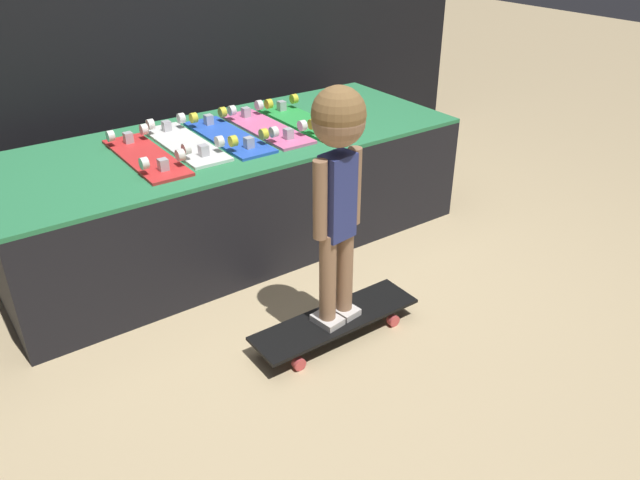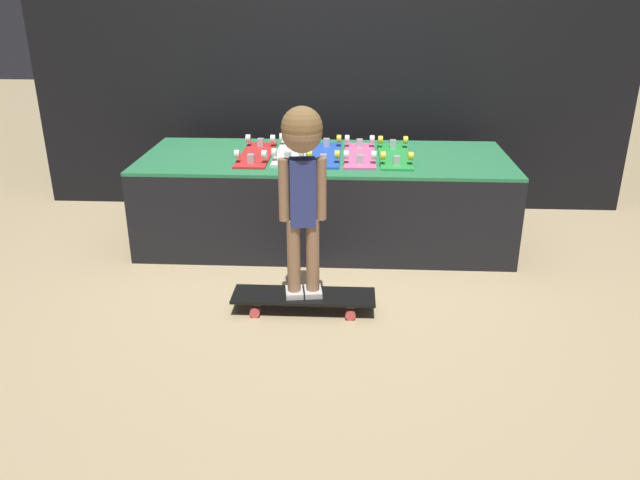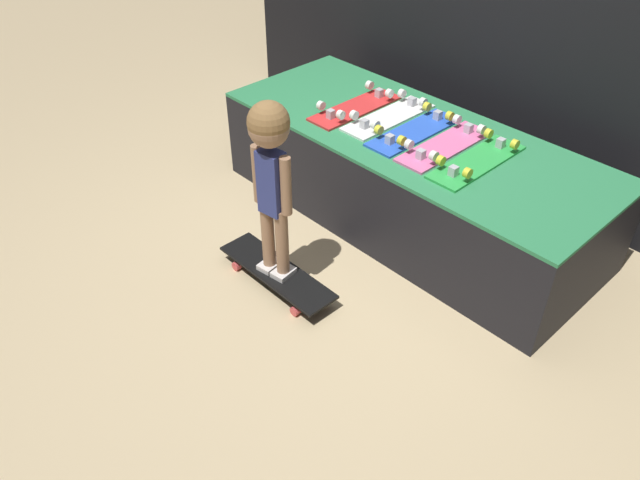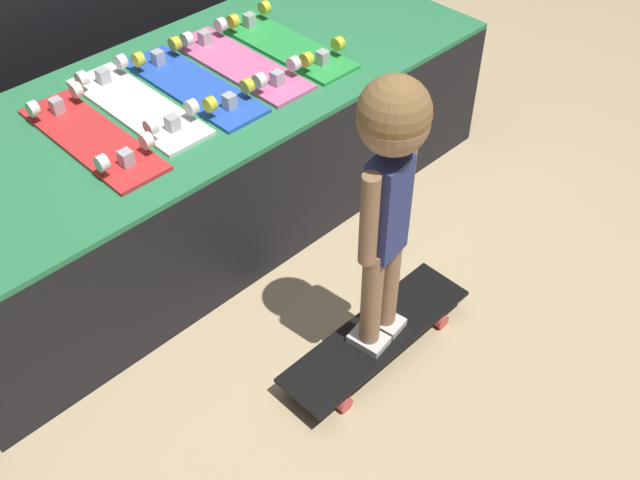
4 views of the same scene
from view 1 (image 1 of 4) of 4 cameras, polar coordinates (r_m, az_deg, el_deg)
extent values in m
plane|color=tan|center=(3.01, -2.67, -4.01)|extent=(16.00, 16.00, 0.00)
cube|color=black|center=(3.73, -14.80, 19.97)|extent=(4.38, 0.10, 2.22)
cube|color=black|center=(3.30, -8.03, 4.34)|extent=(2.34, 0.92, 0.56)
cube|color=#2D7F4C|center=(3.19, -8.38, 9.04)|extent=(2.34, 0.92, 0.02)
cube|color=red|center=(3.00, -15.65, 7.31)|extent=(0.19, 0.64, 0.01)
cube|color=#B7B7BC|center=(3.18, -17.13, 8.93)|extent=(0.04, 0.04, 0.05)
cylinder|color=white|center=(3.20, -15.80, 9.72)|extent=(0.03, 0.05, 0.05)
cylinder|color=white|center=(3.15, -18.61, 9.00)|extent=(0.03, 0.05, 0.05)
cube|color=#B7B7BC|center=(2.81, -14.15, 6.70)|extent=(0.04, 0.04, 0.05)
cylinder|color=white|center=(2.82, -12.66, 7.59)|extent=(0.03, 0.05, 0.05)
cylinder|color=white|center=(2.77, -15.78, 6.77)|extent=(0.03, 0.05, 0.05)
cube|color=white|center=(3.12, -12.25, 8.57)|extent=(0.19, 0.64, 0.01)
cube|color=#B7B7BC|center=(3.30, -13.86, 10.08)|extent=(0.04, 0.04, 0.05)
cylinder|color=white|center=(3.32, -12.58, 10.82)|extent=(0.03, 0.05, 0.05)
cylinder|color=white|center=(3.26, -15.26, 10.17)|extent=(0.03, 0.05, 0.05)
cube|color=#B7B7BC|center=(2.93, -10.59, 8.06)|extent=(0.04, 0.04, 0.05)
cylinder|color=white|center=(2.95, -9.19, 8.89)|extent=(0.03, 0.05, 0.05)
cylinder|color=white|center=(2.89, -12.12, 8.15)|extent=(0.03, 0.05, 0.05)
cube|color=blue|center=(3.18, -8.39, 9.32)|extent=(0.19, 0.64, 0.01)
cube|color=#B7B7BC|center=(3.35, -10.15, 10.78)|extent=(0.04, 0.04, 0.05)
cylinder|color=yellow|center=(3.38, -8.91, 11.48)|extent=(0.03, 0.05, 0.05)
cylinder|color=yellow|center=(3.31, -11.49, 10.89)|extent=(0.03, 0.05, 0.05)
cube|color=#B7B7BC|center=(3.00, -6.52, 8.84)|extent=(0.04, 0.04, 0.05)
cylinder|color=yellow|center=(3.03, -5.17, 9.63)|extent=(0.03, 0.05, 0.05)
cylinder|color=yellow|center=(2.95, -7.95, 8.96)|extent=(0.03, 0.05, 0.05)
cube|color=pink|center=(3.28, -4.92, 10.12)|extent=(0.19, 0.64, 0.01)
cube|color=#B7B7BC|center=(3.44, -6.79, 11.52)|extent=(0.04, 0.04, 0.05)
cylinder|color=white|center=(3.47, -5.61, 12.18)|extent=(0.03, 0.05, 0.05)
cylinder|color=white|center=(3.40, -8.05, 11.65)|extent=(0.03, 0.05, 0.05)
cube|color=#B7B7BC|center=(3.10, -2.91, 9.68)|extent=(0.04, 0.04, 0.05)
cylinder|color=white|center=(3.13, -1.63, 10.42)|extent=(0.03, 0.05, 0.05)
cylinder|color=white|center=(3.05, -4.24, 9.82)|extent=(0.03, 0.05, 0.05)
cube|color=green|center=(3.38, -1.57, 10.80)|extent=(0.19, 0.64, 0.01)
cube|color=#B7B7BC|center=(3.54, -3.53, 12.15)|extent=(0.04, 0.04, 0.05)
cylinder|color=yellow|center=(3.57, -2.40, 12.78)|extent=(0.03, 0.05, 0.05)
cylinder|color=yellow|center=(3.49, -4.72, 12.31)|extent=(0.03, 0.05, 0.05)
cube|color=#B7B7BC|center=(3.21, 0.56, 10.40)|extent=(0.04, 0.04, 0.05)
cylinder|color=yellow|center=(3.25, 1.76, 11.09)|extent=(0.03, 0.05, 0.05)
cylinder|color=yellow|center=(3.15, -0.67, 10.56)|extent=(0.03, 0.05, 0.05)
cube|color=black|center=(2.63, 1.44, -7.24)|extent=(0.74, 0.21, 0.01)
cube|color=#B7B7BC|center=(2.78, 5.51, -6.00)|extent=(0.04, 0.04, 0.05)
cylinder|color=#D84C4C|center=(2.85, 4.34, -5.60)|extent=(0.05, 0.03, 0.05)
cylinder|color=#D84C4C|center=(2.74, 6.69, -7.29)|extent=(0.05, 0.03, 0.05)
cube|color=#B7B7BC|center=(2.54, -3.08, -9.72)|extent=(0.04, 0.04, 0.05)
cylinder|color=#D84C4C|center=(2.62, -4.13, -9.16)|extent=(0.05, 0.03, 0.05)
cylinder|color=#D84C4C|center=(2.50, -1.95, -11.22)|extent=(0.05, 0.03, 0.05)
cube|color=silver|center=(2.65, 2.19, -6.43)|extent=(0.11, 0.13, 0.03)
cylinder|color=#997051|center=(2.53, 2.28, -2.58)|extent=(0.07, 0.07, 0.39)
cube|color=silver|center=(2.59, 0.68, -7.29)|extent=(0.11, 0.13, 0.03)
cylinder|color=#997051|center=(2.47, 0.71, -3.40)|extent=(0.07, 0.07, 0.39)
cube|color=navy|center=(2.34, 1.61, 3.98)|extent=(0.14, 0.11, 0.34)
cylinder|color=#997051|center=(2.39, 3.14, 4.93)|extent=(0.05, 0.05, 0.31)
cylinder|color=#997051|center=(2.28, 0.01, 3.65)|extent=(0.05, 0.05, 0.31)
sphere|color=#997051|center=(2.23, 1.71, 10.88)|extent=(0.19, 0.19, 0.19)
sphere|color=olive|center=(2.22, 1.72, 11.47)|extent=(0.20, 0.20, 0.20)
camera|label=2|loc=(1.94, 91.61, -2.87)|focal=35.00mm
camera|label=3|loc=(3.34, 60.99, 27.01)|focal=35.00mm
camera|label=4|loc=(0.78, -52.16, 52.19)|focal=42.00mm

